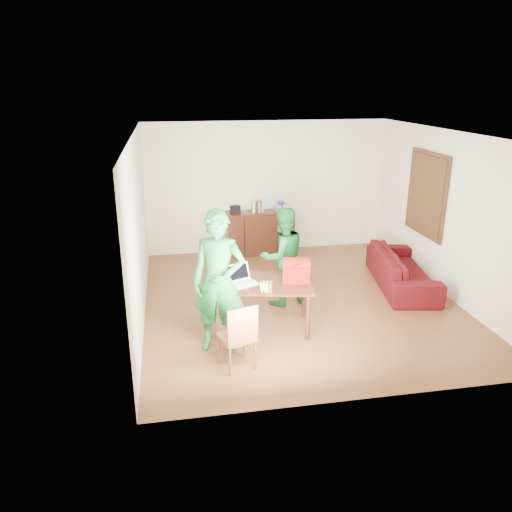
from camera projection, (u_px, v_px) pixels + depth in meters
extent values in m
cube|color=#4A2B12|center=(299.00, 304.00, 8.27)|extent=(5.00, 5.50, 0.10)
cube|color=white|center=(304.00, 130.00, 7.34)|extent=(5.00, 5.50, 0.10)
cube|color=beige|center=(266.00, 187.00, 10.40)|extent=(5.00, 0.10, 2.70)
cube|color=beige|center=(372.00, 293.00, 5.20)|extent=(5.00, 0.10, 2.70)
cube|color=beige|center=(135.00, 230.00, 7.38)|extent=(0.10, 5.50, 2.70)
cube|color=beige|center=(451.00, 215.00, 8.23)|extent=(0.10, 5.50, 2.70)
cube|color=#3F2614|center=(426.00, 194.00, 8.80)|extent=(0.04, 1.28, 1.48)
cube|color=#4D3317|center=(425.00, 194.00, 8.79)|extent=(0.01, 1.18, 1.36)
cube|color=black|center=(259.00, 233.00, 10.40)|extent=(1.40, 0.45, 0.90)
cube|color=black|center=(235.00, 209.00, 10.14)|extent=(0.20, 0.14, 0.14)
cube|color=#A5A7AF|center=(281.00, 207.00, 10.30)|extent=(0.24, 0.22, 0.14)
ellipsoid|color=#1931A5|center=(281.00, 202.00, 10.27)|extent=(0.14, 0.14, 0.07)
cube|color=black|center=(258.00, 283.00, 7.14)|extent=(1.69, 1.16, 0.04)
cylinder|color=black|center=(208.00, 316.00, 6.94)|extent=(0.07, 0.07, 0.69)
cylinder|color=black|center=(308.00, 317.00, 6.91)|extent=(0.07, 0.07, 0.69)
cylinder|color=black|center=(214.00, 296.00, 7.61)|extent=(0.07, 0.07, 0.69)
cylinder|color=black|center=(304.00, 296.00, 7.58)|extent=(0.07, 0.07, 0.69)
cube|color=brown|center=(237.00, 337.00, 6.23)|extent=(0.49, 0.48, 0.05)
cube|color=brown|center=(243.00, 326.00, 6.00)|extent=(0.39, 0.14, 0.46)
imported|color=#155F26|center=(219.00, 282.00, 6.48)|extent=(0.81, 0.65, 1.93)
imported|color=#145A21|center=(282.00, 257.00, 7.93)|extent=(0.92, 0.80, 1.60)
cube|color=white|center=(244.00, 284.00, 7.04)|extent=(0.43, 0.37, 0.02)
cube|color=black|center=(244.00, 275.00, 6.99)|extent=(0.37, 0.22, 0.23)
cylinder|color=#583914|center=(270.00, 286.00, 6.74)|extent=(0.08, 0.08, 0.20)
cube|color=#720807|center=(296.00, 272.00, 7.08)|extent=(0.43, 0.30, 0.29)
imported|color=#340613|center=(402.00, 269.00, 8.77)|extent=(1.19, 2.22, 0.62)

